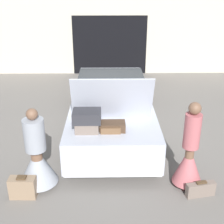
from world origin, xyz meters
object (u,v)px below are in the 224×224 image
at_px(person_left, 37,160).
at_px(person_right, 189,157).
at_px(suitcase_beside_right_person, 201,189).
at_px(suitcase_beside_left_person, 23,187).
at_px(car, 111,105).

relative_size(person_left, person_right, 0.93).
bearing_deg(suitcase_beside_right_person, suitcase_beside_left_person, 179.63).
height_order(person_right, suitcase_beside_left_person, person_right).
distance_m(person_right, suitcase_beside_left_person, 2.99).
height_order(person_left, suitcase_beside_right_person, person_left).
xyz_separation_m(person_left, person_right, (2.74, -0.05, 0.06)).
distance_m(car, person_left, 2.80).
distance_m(person_right, suitcase_beside_right_person, 0.59).
relative_size(person_right, suitcase_beside_left_person, 3.56).
height_order(car, suitcase_beside_right_person, car).
xyz_separation_m(person_right, suitcase_beside_left_person, (-2.95, -0.30, -0.40)).
bearing_deg(suitcase_beside_left_person, person_left, 59.40).
height_order(car, person_left, car).
height_order(car, suitcase_beside_left_person, car).
bearing_deg(person_right, car, 27.63).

